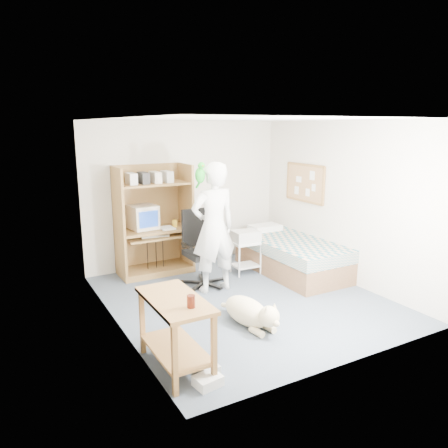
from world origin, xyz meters
name	(u,v)px	position (x,y,z in m)	size (l,w,h in m)	color
floor	(244,299)	(0.00, 0.00, 0.00)	(4.00, 4.00, 0.00)	#485462
wall_back	(185,194)	(0.00, 2.00, 1.25)	(3.60, 0.02, 2.50)	beige
wall_right	(343,202)	(1.80, 0.00, 1.25)	(0.02, 4.00, 2.50)	beige
wall_left	(114,228)	(-1.80, 0.00, 1.25)	(0.02, 4.00, 2.50)	beige
ceiling	(246,119)	(0.00, 0.00, 2.50)	(3.60, 4.00, 0.02)	white
computer_hutch	(153,225)	(-0.70, 1.74, 0.82)	(1.20, 0.63, 1.80)	brown
bed	(291,256)	(1.30, 0.62, 0.29)	(1.02, 2.02, 0.66)	brown
side_desk	(175,322)	(-1.55, -1.20, 0.49)	(0.50, 1.00, 0.75)	brown
corkboard	(305,183)	(1.77, 0.90, 1.45)	(0.04, 0.94, 0.66)	#9F7947
office_chair	(201,259)	(-0.26, 0.83, 0.41)	(0.65, 0.65, 1.16)	black
person	(214,228)	(-0.21, 0.52, 0.96)	(0.70, 0.46, 1.92)	white
parrot	(200,174)	(-0.41, 0.53, 1.76)	(0.14, 0.25, 0.39)	#199615
dog	(250,312)	(-0.38, -0.76, 0.18)	(0.44, 1.10, 0.41)	beige
printer_cart	(246,252)	(0.61, 0.94, 0.36)	(0.48, 0.39, 0.55)	white
printer	(246,236)	(0.61, 0.94, 0.64)	(0.42, 0.32, 0.18)	beige
crt_monitor	(143,217)	(-0.87, 1.75, 0.96)	(0.45, 0.47, 0.39)	beige
keyboard	(155,236)	(-0.74, 1.58, 0.67)	(0.45, 0.16, 0.03)	beige
pencil_cup	(175,223)	(-0.35, 1.65, 0.82)	(0.08, 0.08, 0.12)	gold
drink_glass	(191,301)	(-1.50, -1.48, 0.81)	(0.08, 0.08, 0.12)	#42140A
floor_box_a	(208,381)	(-1.42, -1.65, 0.05)	(0.25, 0.20, 0.10)	white
floor_box_b	(208,368)	(-1.31, -1.43, 0.04)	(0.18, 0.22, 0.08)	#AFB0AB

